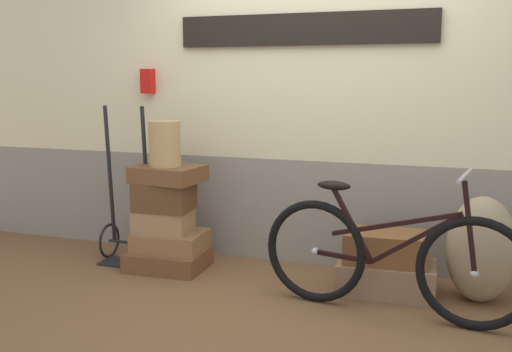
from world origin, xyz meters
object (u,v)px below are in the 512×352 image
(wicker_basket, at_px, (165,144))
(burlap_sack, at_px, (481,250))
(suitcase_4, at_px, (168,174))
(suitcase_2, at_px, (164,221))
(suitcase_6, at_px, (386,247))
(suitcase_1, at_px, (171,240))
(suitcase_5, at_px, (386,277))
(suitcase_0, at_px, (168,259))
(bicycle, at_px, (389,259))
(suitcase_3, at_px, (164,196))
(luggage_trolley, at_px, (128,226))

(wicker_basket, relative_size, burlap_sack, 0.49)
(suitcase_4, distance_m, wicker_basket, 0.24)
(suitcase_2, distance_m, suitcase_6, 1.70)
(suitcase_1, xyz_separation_m, suitcase_2, (-0.05, -0.01, 0.16))
(suitcase_1, distance_m, suitcase_4, 0.52)
(suitcase_5, xyz_separation_m, wicker_basket, (-1.68, -0.01, 0.86))
(suitcase_0, relative_size, suitcase_5, 0.88)
(suitcase_0, xyz_separation_m, bicycle, (1.72, -0.35, 0.29))
(suitcase_2, relative_size, suitcase_3, 0.99)
(wicker_basket, bearing_deg, suitcase_0, -53.31)
(suitcase_2, height_order, suitcase_5, suitcase_2)
(suitcase_2, bearing_deg, bicycle, -17.74)
(suitcase_2, xyz_separation_m, suitcase_5, (1.70, 0.01, -0.26))
(suitcase_2, xyz_separation_m, luggage_trolley, (-0.35, 0.05, -0.08))
(bicycle, bearing_deg, luggage_trolley, 168.53)
(wicker_basket, bearing_deg, bicycle, -12.22)
(suitcase_5, xyz_separation_m, bicycle, (0.06, -0.39, 0.25))
(suitcase_3, height_order, burlap_sack, burlap_sack)
(bicycle, bearing_deg, suitcase_5, 99.07)
(bicycle, bearing_deg, suitcase_6, 99.88)
(luggage_trolley, bearing_deg, suitcase_3, -8.69)
(suitcase_5, height_order, luggage_trolley, luggage_trolley)
(suitcase_1, distance_m, suitcase_5, 1.66)
(suitcase_5, distance_m, bicycle, 0.47)
(suitcase_0, bearing_deg, suitcase_4, 94.10)
(burlap_sack, bearing_deg, luggage_trolley, 179.98)
(suitcase_0, distance_m, luggage_trolley, 0.46)
(suitcase_2, xyz_separation_m, bicycle, (1.77, -0.38, -0.01))
(suitcase_1, distance_m, bicycle, 1.77)
(wicker_basket, distance_m, burlap_sack, 2.36)
(suitcase_6, relative_size, bicycle, 0.34)
(suitcase_3, xyz_separation_m, luggage_trolley, (-0.36, 0.06, -0.28))
(suitcase_4, bearing_deg, wicker_basket, -116.85)
(suitcase_1, distance_m, suitcase_3, 0.35)
(suitcase_2, xyz_separation_m, wicker_basket, (0.03, 0.00, 0.60))
(suitcase_3, bearing_deg, suitcase_4, 38.52)
(bicycle, bearing_deg, suitcase_1, 167.19)
(suitcase_2, bearing_deg, suitcase_1, 11.05)
(suitcase_3, bearing_deg, suitcase_6, -3.81)
(luggage_trolley, xyz_separation_m, burlap_sack, (2.65, -0.00, 0.07))
(suitcase_3, xyz_separation_m, suitcase_6, (1.68, 0.02, -0.24))
(suitcase_4, bearing_deg, suitcase_6, 4.93)
(suitcase_4, bearing_deg, suitcase_5, 4.78)
(suitcase_2, height_order, suitcase_4, suitcase_4)
(suitcase_0, height_order, suitcase_1, suitcase_1)
(suitcase_3, relative_size, luggage_trolley, 0.33)
(bicycle, bearing_deg, wicker_basket, 167.78)
(luggage_trolley, xyz_separation_m, bicycle, (2.12, -0.43, 0.07))
(suitcase_4, xyz_separation_m, wicker_basket, (-0.01, -0.02, 0.23))
(suitcase_2, bearing_deg, suitcase_4, 23.84)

